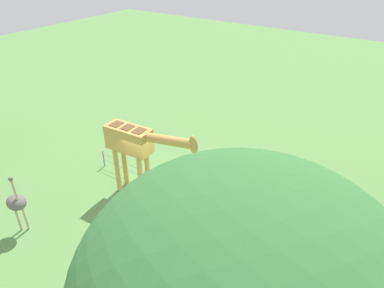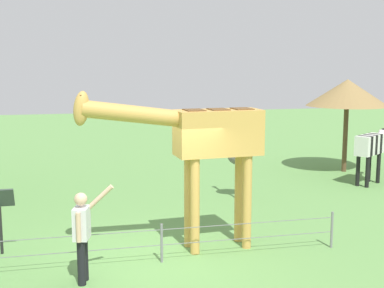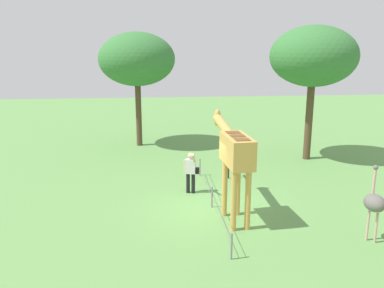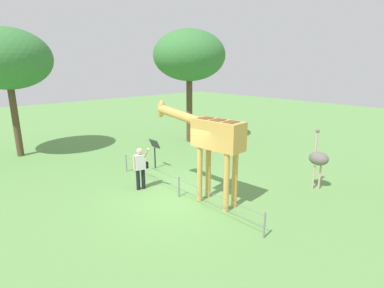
# 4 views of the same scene
# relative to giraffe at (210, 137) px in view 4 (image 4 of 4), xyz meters

# --- Properties ---
(ground_plane) EXTENTS (60.00, 60.00, 0.00)m
(ground_plane) POSITION_rel_giraffe_xyz_m (0.96, 0.46, -2.22)
(ground_plane) COLOR #60934C
(giraffe) EXTENTS (3.70, 0.82, 3.24)m
(giraffe) POSITION_rel_giraffe_xyz_m (0.00, 0.00, 0.00)
(giraffe) COLOR gold
(giraffe) RESTS_ON ground_plane
(visitor) EXTENTS (0.72, 0.59, 1.69)m
(visitor) POSITION_rel_giraffe_xyz_m (2.41, 1.13, -1.31)
(visitor) COLOR black
(visitor) RESTS_ON ground_plane
(ostrich) EXTENTS (0.70, 0.56, 2.25)m
(ostrich) POSITION_rel_giraffe_xyz_m (-1.96, -3.63, -1.04)
(ostrich) COLOR #CC9E93
(ostrich) RESTS_ON ground_plane
(tree_east) EXTENTS (4.06, 4.06, 6.39)m
(tree_east) POSITION_rel_giraffe_xyz_m (6.53, -5.01, 2.73)
(tree_east) COLOR brown
(tree_east) RESTS_ON ground_plane
(tree_northeast) EXTENTS (4.08, 4.08, 6.17)m
(tree_northeast) POSITION_rel_giraffe_xyz_m (10.12, 3.29, 2.50)
(tree_northeast) COLOR brown
(tree_northeast) RESTS_ON ground_plane
(info_sign) EXTENTS (0.56, 0.21, 1.32)m
(info_sign) POSITION_rel_giraffe_xyz_m (3.95, -0.61, -1.27)
(info_sign) COLOR black
(info_sign) RESTS_ON ground_plane
(wire_fence) EXTENTS (7.05, 0.05, 0.75)m
(wire_fence) POSITION_rel_giraffe_xyz_m (0.96, 0.54, -1.81)
(wire_fence) COLOR slate
(wire_fence) RESTS_ON ground_plane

